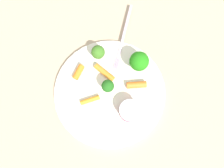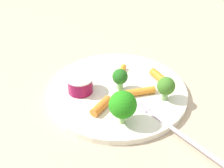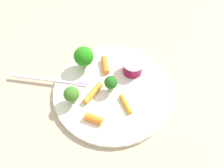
{
  "view_description": "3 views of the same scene",
  "coord_description": "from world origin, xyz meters",
  "px_view_note": "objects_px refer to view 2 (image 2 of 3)",
  "views": [
    {
      "loc": [
        -0.09,
        0.07,
        0.49
      ],
      "look_at": [
        0.01,
        -0.01,
        0.02
      ],
      "focal_mm": 32.1,
      "sensor_mm": 36.0,
      "label": 1
    },
    {
      "loc": [
        -0.05,
        -0.47,
        0.37
      ],
      "look_at": [
        -0.01,
        0.01,
        0.02
      ],
      "focal_mm": 48.57,
      "sensor_mm": 36.0,
      "label": 2
    },
    {
      "loc": [
        0.2,
        0.19,
        0.42
      ],
      "look_at": [
        -0.0,
        -0.01,
        0.02
      ],
      "focal_mm": 34.1,
      "sensor_mm": 36.0,
      "label": 3
    }
  ],
  "objects_px": {
    "plate": "(117,92)",
    "sauce_cup": "(80,86)",
    "carrot_stick_1": "(121,72)",
    "carrot_stick_2": "(140,91)",
    "broccoli_floret_0": "(166,87)",
    "carrot_stick_0": "(158,76)",
    "carrot_stick_3": "(101,106)",
    "broccoli_floret_1": "(120,105)",
    "broccoli_floret_2": "(120,76)",
    "fork": "(177,131)"
  },
  "relations": [
    {
      "from": "plate",
      "to": "broccoli_floret_0",
      "type": "xyz_separation_m",
      "value": [
        0.09,
        -0.04,
        0.04
      ]
    },
    {
      "from": "broccoli_floret_0",
      "to": "carrot_stick_2",
      "type": "distance_m",
      "value": 0.05
    },
    {
      "from": "broccoli_floret_2",
      "to": "carrot_stick_0",
      "type": "bearing_deg",
      "value": 16.12
    },
    {
      "from": "sauce_cup",
      "to": "carrot_stick_3",
      "type": "xyz_separation_m",
      "value": [
        0.04,
        -0.05,
        -0.01
      ]
    },
    {
      "from": "plate",
      "to": "fork",
      "type": "distance_m",
      "value": 0.15
    },
    {
      "from": "fork",
      "to": "carrot_stick_3",
      "type": "bearing_deg",
      "value": 150.54
    },
    {
      "from": "carrot_stick_1",
      "to": "carrot_stick_2",
      "type": "bearing_deg",
      "value": -67.9
    },
    {
      "from": "broccoli_floret_1",
      "to": "carrot_stick_3",
      "type": "relative_size",
      "value": 1.29
    },
    {
      "from": "sauce_cup",
      "to": "carrot_stick_2",
      "type": "distance_m",
      "value": 0.12
    },
    {
      "from": "carrot_stick_0",
      "to": "broccoli_floret_0",
      "type": "bearing_deg",
      "value": -90.57
    },
    {
      "from": "plate",
      "to": "broccoli_floret_0",
      "type": "relative_size",
      "value": 5.79
    },
    {
      "from": "broccoli_floret_1",
      "to": "carrot_stick_3",
      "type": "xyz_separation_m",
      "value": [
        -0.03,
        0.04,
        -0.03
      ]
    },
    {
      "from": "plate",
      "to": "carrot_stick_0",
      "type": "xyz_separation_m",
      "value": [
        0.09,
        0.03,
        0.01
      ]
    },
    {
      "from": "broccoli_floret_1",
      "to": "carrot_stick_0",
      "type": "bearing_deg",
      "value": 53.19
    },
    {
      "from": "carrot_stick_1",
      "to": "carrot_stick_2",
      "type": "xyz_separation_m",
      "value": [
        0.03,
        -0.07,
        0.0
      ]
    },
    {
      "from": "plate",
      "to": "broccoli_floret_0",
      "type": "height_order",
      "value": "broccoli_floret_0"
    },
    {
      "from": "broccoli_floret_0",
      "to": "broccoli_floret_1",
      "type": "bearing_deg",
      "value": -148.54
    },
    {
      "from": "sauce_cup",
      "to": "carrot_stick_1",
      "type": "xyz_separation_m",
      "value": [
        0.08,
        0.06,
        -0.01
      ]
    },
    {
      "from": "broccoli_floret_0",
      "to": "fork",
      "type": "distance_m",
      "value": 0.09
    },
    {
      "from": "broccoli_floret_0",
      "to": "carrot_stick_0",
      "type": "bearing_deg",
      "value": 89.43
    },
    {
      "from": "carrot_stick_2",
      "to": "carrot_stick_3",
      "type": "xyz_separation_m",
      "value": [
        -0.08,
        -0.04,
        0.0
      ]
    },
    {
      "from": "broccoli_floret_0",
      "to": "carrot_stick_3",
      "type": "xyz_separation_m",
      "value": [
        -0.12,
        -0.02,
        -0.02
      ]
    },
    {
      "from": "carrot_stick_1",
      "to": "broccoli_floret_1",
      "type": "bearing_deg",
      "value": -97.03
    },
    {
      "from": "plate",
      "to": "sauce_cup",
      "type": "distance_m",
      "value": 0.07
    },
    {
      "from": "plate",
      "to": "carrot_stick_1",
      "type": "bearing_deg",
      "value": 74.87
    },
    {
      "from": "fork",
      "to": "broccoli_floret_2",
      "type": "bearing_deg",
      "value": 121.7
    },
    {
      "from": "broccoli_floret_2",
      "to": "carrot_stick_1",
      "type": "distance_m",
      "value": 0.05
    },
    {
      "from": "broccoli_floret_2",
      "to": "broccoli_floret_0",
      "type": "bearing_deg",
      "value": -28.24
    },
    {
      "from": "plate",
      "to": "carrot_stick_3",
      "type": "xyz_separation_m",
      "value": [
        -0.03,
        -0.06,
        0.01
      ]
    },
    {
      "from": "sauce_cup",
      "to": "carrot_stick_0",
      "type": "xyz_separation_m",
      "value": [
        0.16,
        0.03,
        -0.01
      ]
    },
    {
      "from": "broccoli_floret_2",
      "to": "fork",
      "type": "height_order",
      "value": "broccoli_floret_2"
    },
    {
      "from": "broccoli_floret_1",
      "to": "fork",
      "type": "xyz_separation_m",
      "value": [
        0.09,
        -0.03,
        -0.04
      ]
    },
    {
      "from": "carrot_stick_2",
      "to": "broccoli_floret_2",
      "type": "bearing_deg",
      "value": 146.32
    },
    {
      "from": "sauce_cup",
      "to": "carrot_stick_3",
      "type": "height_order",
      "value": "sauce_cup"
    },
    {
      "from": "broccoli_floret_2",
      "to": "fork",
      "type": "bearing_deg",
      "value": -58.3
    },
    {
      "from": "carrot_stick_0",
      "to": "carrot_stick_2",
      "type": "xyz_separation_m",
      "value": [
        -0.04,
        -0.05,
        -0.0
      ]
    },
    {
      "from": "sauce_cup",
      "to": "broccoli_floret_2",
      "type": "height_order",
      "value": "broccoli_floret_2"
    },
    {
      "from": "broccoli_floret_1",
      "to": "carrot_stick_0",
      "type": "distance_m",
      "value": 0.16
    },
    {
      "from": "broccoli_floret_1",
      "to": "plate",
      "type": "bearing_deg",
      "value": 87.54
    },
    {
      "from": "broccoli_floret_2",
      "to": "fork",
      "type": "relative_size",
      "value": 0.27
    },
    {
      "from": "broccoli_floret_1",
      "to": "carrot_stick_1",
      "type": "xyz_separation_m",
      "value": [
        0.02,
        0.15,
        -0.03
      ]
    },
    {
      "from": "plate",
      "to": "broccoli_floret_2",
      "type": "relative_size",
      "value": 6.19
    },
    {
      "from": "carrot_stick_3",
      "to": "carrot_stick_0",
      "type": "bearing_deg",
      "value": 35.15
    },
    {
      "from": "broccoli_floret_1",
      "to": "carrot_stick_2",
      "type": "relative_size",
      "value": 1.07
    },
    {
      "from": "carrot_stick_0",
      "to": "carrot_stick_1",
      "type": "xyz_separation_m",
      "value": [
        -0.07,
        0.02,
        -0.0
      ]
    },
    {
      "from": "broccoli_floret_1",
      "to": "carrot_stick_3",
      "type": "bearing_deg",
      "value": 129.44
    },
    {
      "from": "plate",
      "to": "carrot_stick_1",
      "type": "distance_m",
      "value": 0.05
    },
    {
      "from": "broccoli_floret_0",
      "to": "carrot_stick_1",
      "type": "bearing_deg",
      "value": 128.64
    },
    {
      "from": "carrot_stick_0",
      "to": "carrot_stick_3",
      "type": "distance_m",
      "value": 0.15
    },
    {
      "from": "sauce_cup",
      "to": "plate",
      "type": "bearing_deg",
      "value": 3.09
    }
  ]
}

